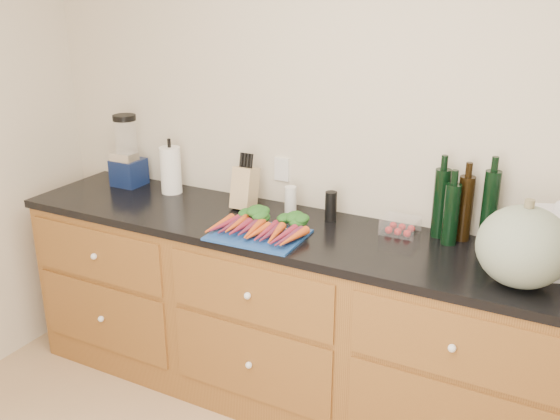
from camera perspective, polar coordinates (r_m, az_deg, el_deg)
The scene contains 14 objects.
wall_back at distance 2.96m, azimuth 10.86°, elevation 5.63°, with size 4.10×0.05×2.60m, color beige.
cabinets at distance 3.00m, azimuth 7.85°, elevation -11.66°, with size 3.60×0.64×0.90m.
countertop at distance 2.79m, azimuth 8.34°, elevation -3.40°, with size 3.64×0.62×0.04m, color black.
cutting_board at distance 2.83m, azimuth -2.01°, elevation -2.29°, with size 0.42×0.31×0.01m, color navy.
carrots at distance 2.84m, azimuth -1.68°, elevation -1.52°, with size 0.43×0.30×0.06m.
squash at distance 2.50m, azimuth 21.36°, elevation -3.14°, with size 0.35×0.35×0.31m, color slate.
blender_appliance at distance 3.59m, azimuth -13.80°, elevation 4.93°, with size 0.16×0.16×0.40m.
paper_towel at distance 3.42m, azimuth -9.96°, elevation 3.61°, with size 0.11×0.11×0.25m, color white.
knife_block at distance 3.15m, azimuth -3.24°, elevation 2.03°, with size 0.10×0.10×0.21m, color tan.
grinder_salt at distance 3.09m, azimuth 0.97°, elevation 0.95°, with size 0.06×0.06×0.14m, color silver.
grinder_pepper at distance 3.00m, azimuth 4.67°, elevation 0.37°, with size 0.06×0.06×0.14m, color black.
canister_chrome at distance 3.01m, azimuth 4.71°, elevation 0.05°, with size 0.05×0.05×0.11m, color silver.
tomato_box at distance 2.90m, azimuth 10.94°, elevation -1.41°, with size 0.16×0.13×0.08m, color white.
bottles at distance 2.84m, azimuth 16.31°, elevation 0.14°, with size 0.28×0.14×0.34m.
Camera 1 is at (0.82, -1.12, 2.03)m, focal length 40.00 mm.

